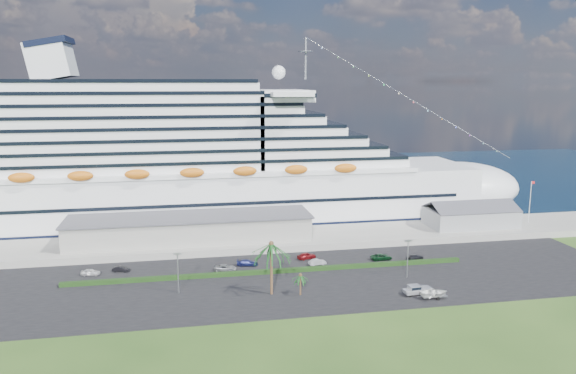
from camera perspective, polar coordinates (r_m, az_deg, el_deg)
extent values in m
plane|color=#244416|center=(111.04, 3.86, -11.24)|extent=(420.00, 420.00, 0.00)
cube|color=black|center=(120.98, 2.52, -9.32)|extent=(140.00, 38.00, 0.12)
cube|color=gray|center=(147.72, -0.07, -5.24)|extent=(240.00, 20.00, 1.80)
cube|color=black|center=(234.77, -4.17, 0.49)|extent=(420.00, 160.00, 0.02)
cube|color=silver|center=(167.07, -8.37, -0.97)|extent=(160.00, 30.00, 16.00)
ellipsoid|color=silver|center=(188.01, 16.77, -0.02)|extent=(40.00, 30.00, 16.00)
cube|color=black|center=(168.56, -8.31, -3.24)|extent=(164.00, 30.60, 2.40)
cube|color=silver|center=(164.09, -12.79, 6.29)|extent=(128.00, 26.00, 24.80)
cube|color=silver|center=(166.22, -0.67, 9.30)|extent=(14.00, 38.00, 3.20)
cube|color=silver|center=(167.07, -22.89, 11.78)|extent=(11.58, 14.00, 11.58)
cylinder|color=gray|center=(167.72, 1.80, 12.93)|extent=(0.70, 0.70, 12.00)
ellipsoid|color=#C36112|center=(149.66, -9.73, 1.45)|extent=(90.00, 2.40, 2.60)
ellipsoid|color=#C36112|center=(180.93, -9.95, 3.02)|extent=(90.00, 2.40, 2.60)
cube|color=black|center=(166.91, -8.38, -0.70)|extent=(144.00, 30.40, 0.90)
cube|color=gray|center=(144.30, -9.90, -4.18)|extent=(60.00, 14.00, 6.00)
cube|color=#4C4C54|center=(143.54, -9.94, -2.98)|extent=(61.00, 15.00, 0.40)
cube|color=gray|center=(164.38, 18.06, -2.94)|extent=(24.00, 12.00, 4.80)
cube|color=#4C4C54|center=(161.05, 18.64, -1.94)|extent=(24.00, 6.31, 2.74)
cube|color=#4C4C54|center=(166.17, 17.64, -1.50)|extent=(24.00, 6.31, 2.74)
cylinder|color=silver|center=(172.96, 23.37, -1.41)|extent=(0.16, 0.16, 12.00)
cube|color=red|center=(172.24, 23.64, 0.42)|extent=(1.00, 0.04, 0.70)
cube|color=black|center=(123.96, -1.65, -8.56)|extent=(88.00, 1.10, 0.90)
cylinder|color=gray|center=(113.86, -11.11, -8.64)|extent=(0.24, 0.24, 8.00)
cube|color=gray|center=(112.58, -11.18, -6.67)|extent=(1.60, 0.35, 0.35)
cylinder|color=gray|center=(122.97, 12.05, -7.22)|extent=(0.24, 0.24, 8.00)
cube|color=gray|center=(121.79, 12.12, -5.38)|extent=(1.60, 0.35, 0.35)
cylinder|color=#47301E|center=(110.93, -1.70, -8.35)|extent=(0.54, 0.54, 10.50)
sphere|color=#47301E|center=(109.33, -1.71, -5.75)|extent=(0.98, 0.98, 0.98)
cylinder|color=#47301E|center=(111.56, 1.27, -9.95)|extent=(0.35, 0.35, 4.20)
sphere|color=#47301E|center=(110.84, 1.27, -8.94)|extent=(0.73, 0.73, 0.73)
imported|color=silver|center=(129.90, -19.42, -8.16)|extent=(4.23, 2.14, 1.38)
imported|color=black|center=(130.16, -16.60, -7.99)|extent=(3.97, 2.32, 1.24)
imported|color=gray|center=(126.23, -6.37, -8.16)|extent=(5.22, 3.25, 1.35)
imported|color=#161C50|center=(129.11, -4.16, -7.67)|extent=(5.09, 2.79, 1.40)
imported|color=maroon|center=(133.44, 1.91, -7.00)|extent=(4.91, 3.10, 1.56)
imported|color=#A6A7AD|center=(129.43, 3.00, -7.62)|extent=(4.25, 2.12, 1.34)
imported|color=black|center=(134.63, 9.48, -7.02)|extent=(5.10, 2.48, 1.40)
imported|color=black|center=(136.14, 12.78, -6.97)|extent=(4.70, 3.09, 1.27)
cylinder|color=black|center=(113.55, 12.31, -10.68)|extent=(0.83, 0.34, 0.81)
cylinder|color=black|center=(115.19, 11.93, -10.35)|extent=(0.83, 0.34, 0.81)
cylinder|color=black|center=(114.93, 13.96, -10.49)|extent=(0.83, 0.34, 0.81)
cylinder|color=black|center=(116.55, 13.56, -10.17)|extent=(0.83, 0.34, 0.81)
cube|color=#BABCC2|center=(114.97, 13.02, -10.25)|extent=(5.60, 2.43, 0.71)
cube|color=#BABCC2|center=(115.41, 13.71, -9.98)|extent=(2.57, 2.15, 0.56)
cube|color=#BABCC2|center=(114.45, 12.71, -9.95)|extent=(2.36, 2.08, 0.96)
cube|color=black|center=(114.42, 12.71, -9.91)|extent=(2.17, 2.12, 0.56)
cube|color=#BABCC2|center=(114.02, 11.94, -10.27)|extent=(1.05, 1.99, 0.35)
cube|color=gray|center=(113.79, 14.61, -10.64)|extent=(4.97, 1.91, 0.13)
cylinder|color=gray|center=(112.88, 13.56, -10.77)|extent=(2.36, 0.13, 0.09)
cylinder|color=black|center=(113.25, 15.01, -10.90)|extent=(0.69, 0.25, 0.69)
cylinder|color=black|center=(114.86, 14.59, -10.56)|extent=(0.69, 0.25, 0.69)
imported|color=white|center=(113.56, 14.62, -10.34)|extent=(5.51, 3.98, 1.13)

